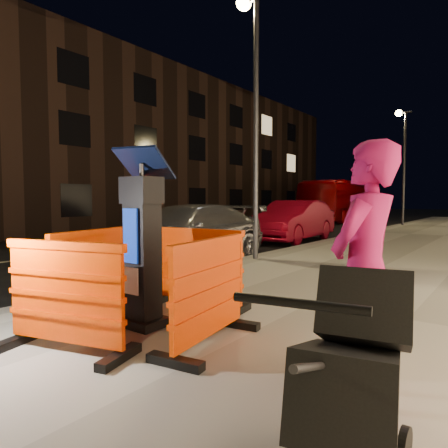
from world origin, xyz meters
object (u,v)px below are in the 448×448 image
Objects in this scene: parking_kiosk at (142,243)px; car_red at (293,241)px; man at (365,272)px; barrier_front at (65,297)px; barrier_back at (198,268)px; stroller at (348,382)px; car_silver at (185,262)px; barrier_kerbside at (91,271)px; bus_doubledecker at (336,222)px; barrier_bldgside at (210,292)px.

car_red is (-3.34, 10.37, -1.08)m from parking_kiosk.
parking_kiosk is 2.50m from man.
parking_kiosk is 1.04m from barrier_front.
stroller is at bearing -44.45° from barrier_back.
car_red is at bearing 97.45° from parking_kiosk.
barrier_back is 0.27× the size of car_silver.
bus_doubledecker is at bearing 1.31° from barrier_kerbside.
car_silver is 2.69× the size of man.
barrier_back is at bearing 79.58° from parking_kiosk.
parking_kiosk is at bearing -51.61° from car_silver.
bus_doubledecker is (-6.69, 24.43, -0.67)m from barrier_front.
barrier_front is 1.90m from barrier_back.
car_silver is at bearing -86.72° from bus_doubledecker.
man is at bearing 1.78° from barrier_front.
car_silver is 4.77× the size of stroller.
barrier_kerbside reaches higher than stroller.
car_red is (-2.39, 10.37, -0.67)m from barrier_kerbside.
barrier_kerbside is 0.13× the size of bus_doubledecker.
barrier_front is 6.24m from car_silver.
car_red is (-4.29, 10.37, -0.67)m from barrier_bldgside.
car_silver is at bearing 35.79° from barrier_bldgside.
barrier_kerbside is at bearing -84.82° from man.
car_silver is at bearing 116.57° from parking_kiosk.
bus_doubledecker is at bearing -150.64° from man.
barrier_bldgside reaches higher than car_silver.
parking_kiosk is 0.41× the size of car_red.
car_red is 13.53m from bus_doubledecker.
parking_kiosk is 1.80× the size of stroller.
parking_kiosk is at bearing -74.78° from car_red.
barrier_kerbside is (-0.95, 0.00, -0.41)m from parking_kiosk.
man is (2.49, -1.13, 0.40)m from barrier_back.
barrier_front is at bearing -64.64° from man.
bus_doubledecker is at bearing 99.06° from stroller.
barrier_bldgside is at bearing -102.42° from barrier_kerbside.
car_red is at bearing 91.03° from barrier_front.
barrier_kerbside is 0.73× the size of man.
barrier_bldgside is at bearing -52.42° from barrier_back.
parking_kiosk is 2.93m from stroller.
barrier_kerbside is (-0.95, -0.95, 0.00)m from barrier_back.
barrier_kerbside is 4.95m from car_silver.
bus_doubledecker is (-7.64, 23.48, -0.67)m from barrier_bldgside.
barrier_back is at bearing -73.11° from car_red.
parking_kiosk reaches higher than barrier_bldgside.
barrier_front is 1.00× the size of barrier_kerbside.
barrier_front is 11.82m from car_red.
barrier_back is 23.51m from bus_doubledecker.
barrier_bldgside is 0.29× the size of car_red.
man is (9.18, -23.66, 1.07)m from bus_doubledecker.
barrier_front is 1.29× the size of stroller.
stroller is at bearing -75.97° from bus_doubledecker.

